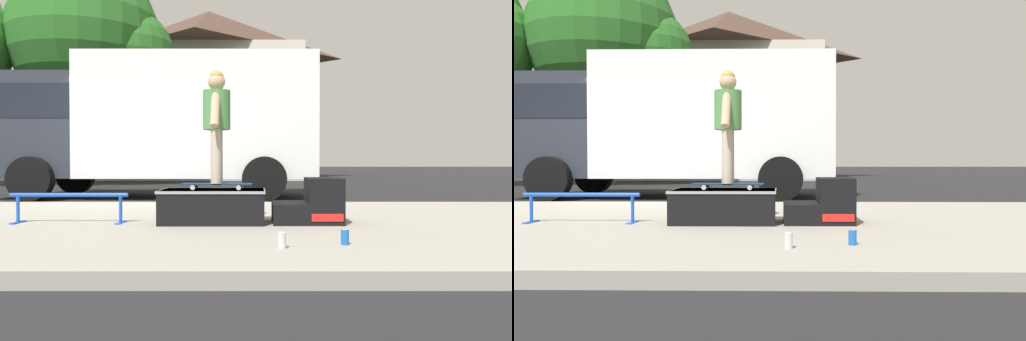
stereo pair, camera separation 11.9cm
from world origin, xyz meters
The scene contains 12 objects.
ground_plane centered at (0.00, 0.00, 0.00)m, with size 140.00×140.00×0.00m, color black.
sidewalk_slab centered at (0.00, -3.00, 0.06)m, with size 50.00×5.00×0.12m, color gray.
skate_box centered at (2.11, -3.19, 0.32)m, with size 1.14×0.67×0.37m.
kicker_ramp centered at (3.21, -3.19, 0.32)m, with size 0.75×0.60×0.49m.
grind_rail centered at (0.54, -3.23, 0.36)m, with size 1.29×0.28×0.33m.
skateboard centered at (2.15, -3.20, 0.54)m, with size 0.79×0.24×0.07m.
skater_kid centered at (2.15, -3.20, 1.28)m, with size 0.30×0.64×1.24m.
soda_can centered at (2.78, -4.74, 0.18)m, with size 0.07×0.07×0.13m.
soda_can_b centered at (3.30, -4.57, 0.18)m, with size 0.07×0.07×0.13m.
box_truck centered at (0.38, 2.20, 1.70)m, with size 6.91×2.63×3.05m.
street_tree_main centered at (-2.85, 7.42, 4.80)m, with size 5.47×4.98×7.44m.
house_behind centered at (0.20, 15.32, 4.24)m, with size 9.54×8.23×8.40m.
Camera 1 is at (2.58, -8.34, 0.79)m, focal length 32.85 mm.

